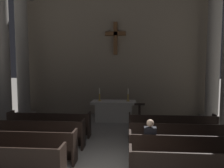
% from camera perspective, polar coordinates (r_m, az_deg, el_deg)
% --- Properties ---
extents(pew_left_row_2, '(3.18, 0.50, 0.95)m').
position_cam_1_polar(pew_left_row_2, '(6.87, -23.09, -14.80)').
color(pew_left_row_2, black).
rests_on(pew_left_row_2, ground).
extents(pew_left_row_3, '(3.18, 0.50, 0.95)m').
position_cam_1_polar(pew_left_row_3, '(7.83, -19.21, -12.21)').
color(pew_left_row_3, black).
rests_on(pew_left_row_3, ground).
extents(pew_left_row_4, '(3.18, 0.50, 0.95)m').
position_cam_1_polar(pew_left_row_4, '(8.83, -16.24, -10.17)').
color(pew_left_row_4, black).
rests_on(pew_left_row_4, ground).
extents(pew_right_row_2, '(3.18, 0.50, 0.95)m').
position_cam_1_polar(pew_right_row_2, '(6.36, 19.61, -16.31)').
color(pew_right_row_2, black).
rests_on(pew_right_row_2, ground).
extents(pew_right_row_3, '(3.18, 0.50, 0.95)m').
position_cam_1_polar(pew_right_row_3, '(7.39, 17.27, -13.21)').
color(pew_right_row_3, black).
rests_on(pew_right_row_3, ground).
extents(pew_right_row_4, '(3.18, 0.50, 0.95)m').
position_cam_1_polar(pew_right_row_4, '(8.44, 15.55, -10.86)').
color(pew_right_row_4, black).
rests_on(pew_right_row_4, ground).
extents(column_left_third, '(0.97, 0.97, 6.37)m').
position_cam_1_polar(column_left_third, '(10.82, -27.07, 6.29)').
color(column_left_third, gray).
rests_on(column_left_third, ground).
extents(column_left_fourth, '(0.97, 0.97, 6.37)m').
position_cam_1_polar(column_left_fourth, '(12.43, -22.61, 6.22)').
color(column_left_fourth, gray).
rests_on(column_left_fourth, ground).
extents(column_right_fourth, '(0.97, 0.97, 6.37)m').
position_cam_1_polar(column_right_fourth, '(11.85, 25.24, 6.20)').
color(column_right_fourth, gray).
rests_on(column_right_fourth, ground).
extents(altar, '(2.20, 0.90, 1.01)m').
position_cam_1_polar(altar, '(10.66, 0.45, -7.03)').
color(altar, '#A8A399').
rests_on(altar, ground).
extents(candlestick_left, '(0.16, 0.16, 0.63)m').
position_cam_1_polar(candlestick_left, '(10.61, -3.33, -3.40)').
color(candlestick_left, '#B79338').
rests_on(candlestick_left, altar).
extents(candlestick_right, '(0.16, 0.16, 0.63)m').
position_cam_1_polar(candlestick_right, '(10.52, 4.27, -3.48)').
color(candlestick_right, '#B79338').
rests_on(candlestick_right, altar).
extents(apse_with_cross, '(10.84, 0.46, 7.63)m').
position_cam_1_polar(apse_with_cross, '(12.07, 1.00, 10.03)').
color(apse_with_cross, gray).
rests_on(apse_with_cross, ground).
extents(lectern, '(0.44, 0.36, 1.15)m').
position_cam_1_polar(lectern, '(9.48, 7.28, -8.51)').
color(lectern, black).
rests_on(lectern, ground).
extents(lone_worshipper, '(0.32, 0.43, 1.32)m').
position_cam_1_polar(lone_worshipper, '(6.14, 9.96, -14.73)').
color(lone_worshipper, '#26262B').
rests_on(lone_worshipper, ground).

